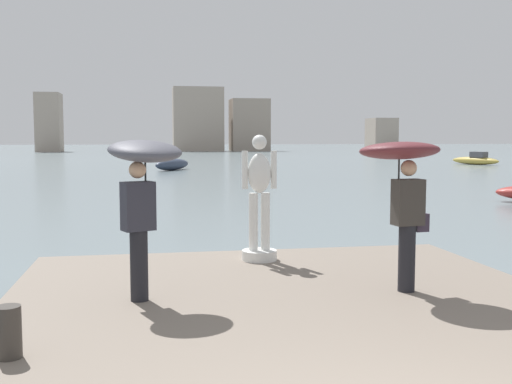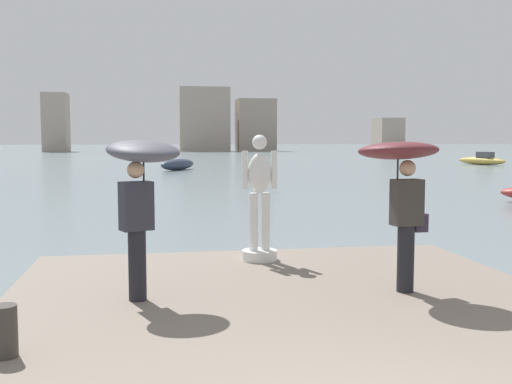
% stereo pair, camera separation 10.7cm
% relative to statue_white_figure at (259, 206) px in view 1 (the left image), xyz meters
% --- Properties ---
extents(ground_plane, '(400.00, 400.00, 0.00)m').
position_rel_statue_white_figure_xyz_m(ground_plane, '(-0.09, 33.23, -1.30)').
color(ground_plane, slate).
extents(pier, '(7.10, 10.67, 0.40)m').
position_rel_statue_white_figure_xyz_m(pier, '(-0.09, -4.43, -1.10)').
color(pier, slate).
rests_on(pier, ground).
extents(statue_white_figure, '(0.58, 0.58, 2.07)m').
position_rel_statue_white_figure_xyz_m(statue_white_figure, '(0.00, 0.00, 0.00)').
color(statue_white_figure, white).
rests_on(statue_white_figure, pier).
extents(onlooker_left, '(1.20, 1.21, 2.04)m').
position_rel_statue_white_figure_xyz_m(onlooker_left, '(-1.86, -2.15, 0.63)').
color(onlooker_left, black).
rests_on(onlooker_left, pier).
extents(onlooker_right, '(1.13, 1.14, 1.99)m').
position_rel_statue_white_figure_xyz_m(onlooker_right, '(1.45, -2.33, 0.65)').
color(onlooker_right, black).
rests_on(onlooker_right, pier).
extents(mooring_bollard, '(0.23, 0.23, 0.48)m').
position_rel_statue_white_figure_xyz_m(mooring_bollard, '(-3.07, -4.00, -0.66)').
color(mooring_bollard, '#38332D').
rests_on(mooring_bollard, pier).
extents(boat_near, '(2.59, 5.37, 1.19)m').
position_rel_statue_white_figure_xyz_m(boat_near, '(27.88, 41.44, -0.87)').
color(boat_near, '#B2993D').
rests_on(boat_near, ground).
extents(boat_far, '(3.31, 4.38, 0.86)m').
position_rel_statue_white_figure_xyz_m(boat_far, '(0.04, 36.54, -0.87)').
color(boat_far, '#2D384C').
rests_on(boat_far, ground).
extents(distant_skyline, '(85.00, 8.34, 11.91)m').
position_rel_statue_white_figure_xyz_m(distant_skyline, '(2.37, 104.54, 3.86)').
color(distant_skyline, gray).
rests_on(distant_skyline, ground).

